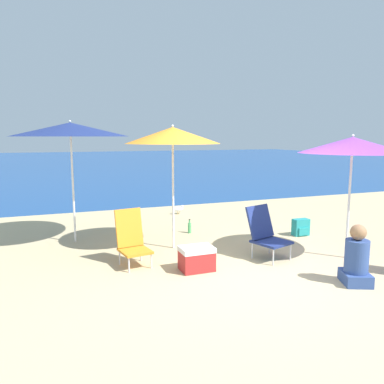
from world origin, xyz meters
The scene contains 12 objects.
ground_plane centered at (0.00, 0.00, 0.00)m, with size 60.00×60.00×0.00m, color #C6B284.
sea_water centered at (0.00, 25.41, 0.00)m, with size 60.00×40.00×0.01m.
beach_umbrella_navy centered at (-2.29, 2.57, 2.06)m, with size 2.06×2.06×2.22m.
beach_umbrella_orange centered at (-0.71, 1.58, 1.95)m, with size 1.61×1.61×2.13m.
beach_umbrella_purple centered at (1.72, 0.09, 1.80)m, with size 1.63×1.63×1.97m.
beach_chair_orange centered at (-1.56, 1.01, 0.40)m, with size 0.50×0.60×0.84m.
beach_chair_navy centered at (0.52, 0.57, 0.42)m, with size 0.65×0.73×0.83m.
person_seated_near centered at (1.04, -0.81, 0.33)m, with size 0.46×0.50×0.80m.
backpack_teal centered at (1.90, 1.49, 0.16)m, with size 0.32×0.20×0.33m.
water_bottle centered at (-0.09, 2.44, 0.11)m, with size 0.07×0.07×0.28m.
cooler_box centered at (-0.74, 0.41, 0.18)m, with size 0.48×0.35×0.35m.
seagull centered at (0.30, 4.28, 0.14)m, with size 0.27×0.11×0.23m.
Camera 1 is at (-2.66, -4.46, 1.93)m, focal length 35.00 mm.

